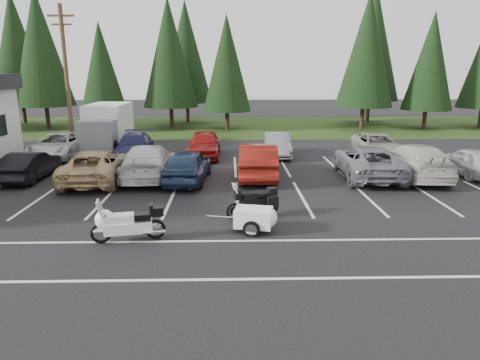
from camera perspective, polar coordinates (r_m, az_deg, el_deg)
name	(u,v)px	position (r m, az deg, el deg)	size (l,w,h in m)	color
ground	(225,206)	(16.63, -2.06, -3.49)	(120.00, 120.00, 0.00)	black
grass_strip	(227,126)	(40.15, -1.69, 7.18)	(80.00, 16.00, 0.01)	#1F3410
lake_water	(253,102)	(71.10, 1.70, 10.39)	(70.00, 50.00, 0.02)	gray
utility_pole	(67,77)	(29.64, -22.11, 12.64)	(1.60, 0.26, 9.00)	#473321
box_truck	(105,127)	(29.71, -17.55, 6.73)	(2.40, 5.60, 2.90)	silver
stall_markings	(225,192)	(18.54, -2.00, -1.57)	(32.00, 16.00, 0.01)	silver
conifer_2	(40,48)	(41.92, -25.14, 15.70)	(5.10, 5.10, 11.89)	#332316
conifer_3	(101,68)	(38.73, -18.00, 14.04)	(3.87, 3.87, 9.02)	#332316
conifer_4	(169,53)	(39.09, -9.44, 16.39)	(4.80, 4.80, 11.17)	#332316
conifer_5	(227,63)	(37.42, -1.77, 15.28)	(4.14, 4.14, 9.63)	#332316
conifer_6	(367,50)	(39.73, 16.55, 16.23)	(4.93, 4.93, 11.48)	#332316
conifer_7	(431,61)	(41.40, 24.08, 14.25)	(4.27, 4.27, 9.94)	#332316
conifer_back_a	(16,47)	(47.39, -27.71, 15.43)	(5.28, 5.28, 12.30)	#332316
conifer_back_b	(186,52)	(43.55, -7.24, 16.57)	(4.97, 4.97, 11.58)	#332316
conifer_back_c	(373,44)	(44.85, 17.29, 16.92)	(5.50, 5.50, 12.81)	#332316
car_near_1	(30,166)	(22.81, -26.23, 1.74)	(1.44, 4.14, 1.36)	black
car_near_2	(96,166)	(21.19, -18.67, 1.82)	(2.52, 5.46, 1.52)	tan
car_near_3	(148,161)	(21.20, -12.15, 2.43)	(2.29, 5.62, 1.63)	silver
car_near_4	(187,166)	(20.19, -7.02, 1.93)	(1.83, 4.54, 1.55)	#1C2A46
car_near_5	(258,160)	(20.88, 2.43, 2.63)	(1.78, 5.10, 1.68)	maroon
car_near_6	(368,162)	(21.76, 16.67, 2.37)	(2.61, 5.65, 1.57)	slate
car_near_7	(415,161)	(22.53, 22.27, 2.39)	(2.31, 5.68, 1.65)	beige
car_near_8	(470,162)	(24.14, 28.36, 2.18)	(1.67, 4.14, 1.41)	silver
car_far_0	(59,145)	(27.90, -23.04, 4.28)	(2.43, 5.26, 1.46)	silver
car_far_1	(134,146)	(26.46, -13.93, 4.47)	(1.99, 4.90, 1.42)	#1B1B43
car_far_2	(204,144)	(25.85, -4.81, 4.78)	(1.86, 4.62, 1.57)	maroon
car_far_3	(277,145)	(26.14, 4.99, 4.68)	(1.46, 4.20, 1.38)	slate
car_far_4	(377,145)	(27.34, 17.79, 4.45)	(2.26, 4.90, 1.36)	#9D998F
touring_motorcycle	(128,220)	(13.54, -14.73, -5.17)	(2.49, 0.77, 1.38)	white
cargo_trailer	(253,220)	(13.97, 1.81, -5.33)	(1.73, 0.98, 0.80)	white
adventure_motorcycle	(253,200)	(15.18, 1.72, -2.62)	(2.20, 0.77, 1.34)	black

